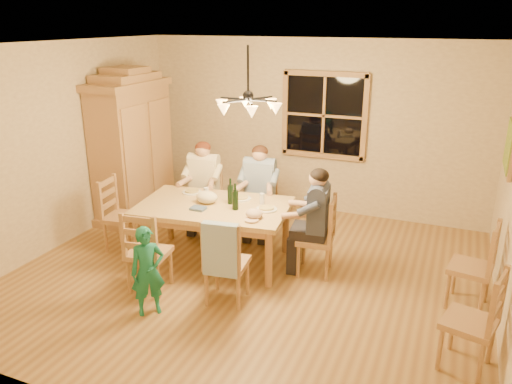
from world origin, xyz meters
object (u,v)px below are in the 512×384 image
at_px(chair_far_left, 205,211).
at_px(adult_woman, 204,176).
at_px(chair_near_right, 227,275).
at_px(child, 148,271).
at_px(chair_far_right, 259,216).
at_px(armoire, 133,150).
at_px(chair_spare_front, 467,337).
at_px(adult_plaid_man, 260,180).
at_px(chair_end_right, 315,250).
at_px(chandelier, 248,104).
at_px(chair_spare_back, 468,280).
at_px(wine_bottle_a, 231,191).
at_px(chair_end_left, 124,228).
at_px(dining_table, 214,212).
at_px(chair_near_left, 150,265).
at_px(adult_slate_man, 317,209).
at_px(wine_bottle_b, 235,197).

bearing_deg(chair_far_left, adult_woman, -142.29).
distance_m(chair_near_right, child, 0.86).
bearing_deg(child, chair_far_right, 37.99).
relative_size(armoire, chair_spare_front, 2.32).
xyz_separation_m(chair_far_right, adult_plaid_man, (0.00, 0.00, 0.54)).
height_order(chair_near_right, chair_end_right, same).
xyz_separation_m(chandelier, adult_woman, (-1.14, 1.01, -1.24)).
bearing_deg(chair_spare_back, wine_bottle_a, 97.99).
distance_m(chair_far_left, chair_near_right, 1.99).
bearing_deg(chair_end_left, chair_spare_back, 85.96).
bearing_deg(child, chair_spare_front, -37.67).
distance_m(dining_table, chair_near_right, 1.06).
bearing_deg(chair_near_left, chair_spare_front, -8.68).
height_order(dining_table, adult_slate_man, adult_slate_man).
distance_m(chair_far_right, adult_slate_man, 1.39).
height_order(adult_woman, adult_slate_man, same).
bearing_deg(dining_table, chair_end_left, -172.71).
bearing_deg(adult_woman, child, 95.71).
bearing_deg(chair_end_right, adult_plaid_man, 46.64).
height_order(armoire, chair_near_right, armoire).
relative_size(chair_near_left, adult_slate_man, 1.13).
bearing_deg(armoire, wine_bottle_b, -24.05).
xyz_separation_m(dining_table, chair_near_right, (0.57, -0.81, -0.36)).
height_order(chair_end_left, wine_bottle_a, wine_bottle_a).
distance_m(chair_far_left, chair_spare_back, 3.67).
bearing_deg(chair_near_left, chair_end_right, 26.57).
bearing_deg(chandelier, chair_spare_front, -18.49).
height_order(child, chair_spare_front, chair_spare_front).
distance_m(chair_near_right, adult_plaid_man, 1.84).
height_order(chair_end_right, chair_spare_back, same).
distance_m(adult_plaid_man, wine_bottle_b, 0.96).
height_order(chair_end_left, chair_spare_back, same).
bearing_deg(child, chair_end_left, 91.52).
height_order(chair_near_left, adult_slate_man, adult_slate_man).
bearing_deg(wine_bottle_b, chandelier, -32.80).
bearing_deg(adult_plaid_man, chair_near_right, 93.37).
distance_m(chandelier, armoire, 2.86).
distance_m(chair_end_left, adult_plaid_man, 1.95).
distance_m(dining_table, adult_slate_man, 1.31).
bearing_deg(chair_spare_back, dining_table, 100.42).
xyz_separation_m(wine_bottle_b, child, (-0.39, -1.32, -0.44)).
bearing_deg(chair_end_right, chair_near_left, 116.57).
relative_size(chair_end_left, chair_spare_front, 1.00).
relative_size(chair_end_left, adult_slate_man, 1.13).
bearing_deg(wine_bottle_b, chair_far_right, 94.35).
relative_size(adult_slate_man, chair_spare_front, 0.88).
relative_size(chandelier, wine_bottle_a, 2.33).
distance_m(chair_near_left, chair_near_right, 0.93).
xyz_separation_m(chair_far_left, chair_far_right, (0.82, 0.11, 0.00)).
xyz_separation_m(chair_far_right, wine_bottle_b, (0.07, -0.96, 0.62)).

